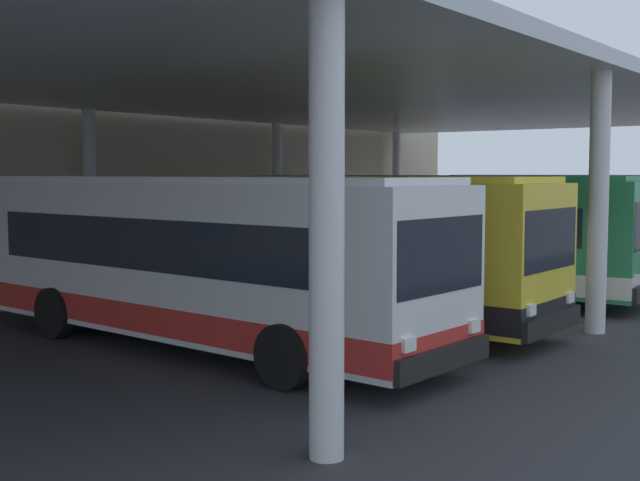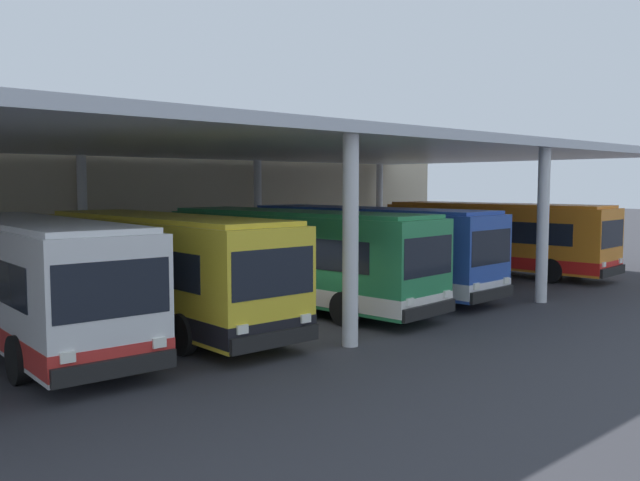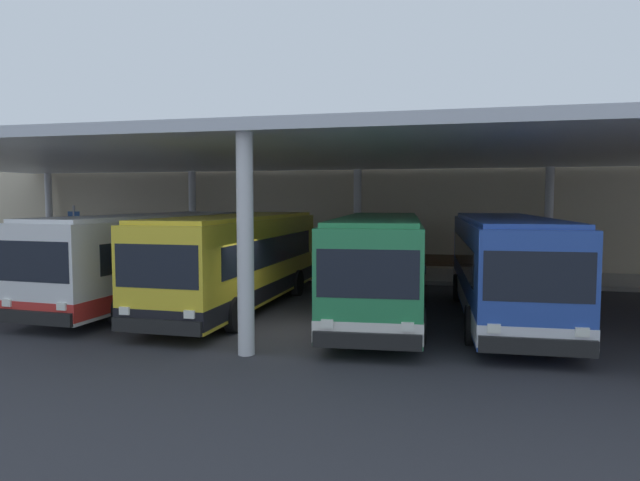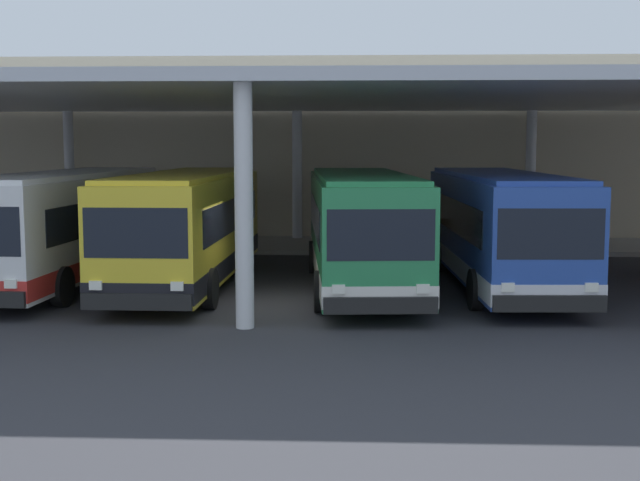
{
  "view_description": "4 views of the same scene",
  "coord_description": "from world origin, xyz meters",
  "px_view_note": "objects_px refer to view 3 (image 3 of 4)",
  "views": [
    {
      "loc": [
        -16.66,
        -7.92,
        3.23
      ],
      "look_at": [
        0.35,
        4.72,
        1.51
      ],
      "focal_mm": 46.49,
      "sensor_mm": 36.0,
      "label": 1
    },
    {
      "loc": [
        -11.67,
        -14.15,
        4.04
      ],
      "look_at": [
        5.8,
        4.96,
        1.86
      ],
      "focal_mm": 37.61,
      "sensor_mm": 36.0,
      "label": 2
    },
    {
      "loc": [
        4.73,
        -14.78,
        3.71
      ],
      "look_at": [
        -0.03,
        5.25,
        2.18
      ],
      "focal_mm": 31.14,
      "sensor_mm": 36.0,
      "label": 3
    },
    {
      "loc": [
        2.43,
        -20.51,
        3.99
      ],
      "look_at": [
        1.4,
        2.68,
        1.32
      ],
      "focal_mm": 47.73,
      "sensor_mm": 36.0,
      "label": 4
    }
  ],
  "objects_px": {
    "bus_nearest_bay": "(147,257)",
    "banner_sign": "(74,232)",
    "bus_far_bay": "(505,266)",
    "bus_middle_bay": "(379,265)",
    "trash_bin": "(389,262)",
    "bench_waiting": "(440,264)",
    "bus_second_bay": "(238,260)"
  },
  "relations": [
    {
      "from": "bus_middle_bay",
      "to": "bench_waiting",
      "type": "relative_size",
      "value": 5.94
    },
    {
      "from": "bus_nearest_bay",
      "to": "bus_second_bay",
      "type": "relative_size",
      "value": 1.01
    },
    {
      "from": "bus_nearest_bay",
      "to": "bench_waiting",
      "type": "relative_size",
      "value": 5.92
    },
    {
      "from": "bus_far_bay",
      "to": "bus_middle_bay",
      "type": "bearing_deg",
      "value": -174.25
    },
    {
      "from": "bus_nearest_bay",
      "to": "bus_middle_bay",
      "type": "bearing_deg",
      "value": -2.53
    },
    {
      "from": "bus_far_bay",
      "to": "bench_waiting",
      "type": "height_order",
      "value": "bus_far_bay"
    },
    {
      "from": "bus_nearest_bay",
      "to": "bus_far_bay",
      "type": "relative_size",
      "value": 1.0
    },
    {
      "from": "bus_far_bay",
      "to": "banner_sign",
      "type": "xyz_separation_m",
      "value": [
        -21.21,
        8.0,
        0.32
      ]
    },
    {
      "from": "banner_sign",
      "to": "trash_bin",
      "type": "bearing_deg",
      "value": 2.92
    },
    {
      "from": "bus_middle_bay",
      "to": "trash_bin",
      "type": "relative_size",
      "value": 10.91
    },
    {
      "from": "bus_middle_bay",
      "to": "bus_nearest_bay",
      "type": "bearing_deg",
      "value": 177.47
    },
    {
      "from": "bus_second_bay",
      "to": "trash_bin",
      "type": "height_order",
      "value": "bus_second_bay"
    },
    {
      "from": "bus_nearest_bay",
      "to": "banner_sign",
      "type": "height_order",
      "value": "banner_sign"
    },
    {
      "from": "banner_sign",
      "to": "bus_far_bay",
      "type": "bearing_deg",
      "value": -20.66
    },
    {
      "from": "bus_middle_bay",
      "to": "banner_sign",
      "type": "height_order",
      "value": "banner_sign"
    },
    {
      "from": "bus_nearest_bay",
      "to": "bus_far_bay",
      "type": "height_order",
      "value": "same"
    },
    {
      "from": "bus_middle_bay",
      "to": "bench_waiting",
      "type": "xyz_separation_m",
      "value": [
        1.72,
        9.26,
        -0.99
      ]
    },
    {
      "from": "trash_bin",
      "to": "bus_second_bay",
      "type": "bearing_deg",
      "value": -114.42
    },
    {
      "from": "bus_nearest_bay",
      "to": "banner_sign",
      "type": "bearing_deg",
      "value": 138.49
    },
    {
      "from": "bench_waiting",
      "to": "bus_far_bay",
      "type": "bearing_deg",
      "value": -76.74
    },
    {
      "from": "bus_nearest_bay",
      "to": "trash_bin",
      "type": "bearing_deg",
      "value": 49.27
    },
    {
      "from": "bus_second_bay",
      "to": "bus_far_bay",
      "type": "relative_size",
      "value": 0.99
    },
    {
      "from": "bus_second_bay",
      "to": "bench_waiting",
      "type": "relative_size",
      "value": 5.87
    },
    {
      "from": "bus_nearest_bay",
      "to": "banner_sign",
      "type": "relative_size",
      "value": 3.33
    },
    {
      "from": "bus_middle_bay",
      "to": "trash_bin",
      "type": "height_order",
      "value": "bus_middle_bay"
    },
    {
      "from": "bus_nearest_bay",
      "to": "bus_far_bay",
      "type": "distance_m",
      "value": 12.16
    },
    {
      "from": "bus_second_bay",
      "to": "banner_sign",
      "type": "distance_m",
      "value": 15.01
    },
    {
      "from": "bus_second_bay",
      "to": "banner_sign",
      "type": "bearing_deg",
      "value": 146.93
    },
    {
      "from": "bus_nearest_bay",
      "to": "bus_far_bay",
      "type": "bearing_deg",
      "value": 0.07
    },
    {
      "from": "bus_nearest_bay",
      "to": "trash_bin",
      "type": "height_order",
      "value": "bus_nearest_bay"
    },
    {
      "from": "bench_waiting",
      "to": "trash_bin",
      "type": "height_order",
      "value": "trash_bin"
    },
    {
      "from": "bus_nearest_bay",
      "to": "bus_second_bay",
      "type": "xyz_separation_m",
      "value": [
        3.53,
        -0.18,
        0.0
      ]
    }
  ]
}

